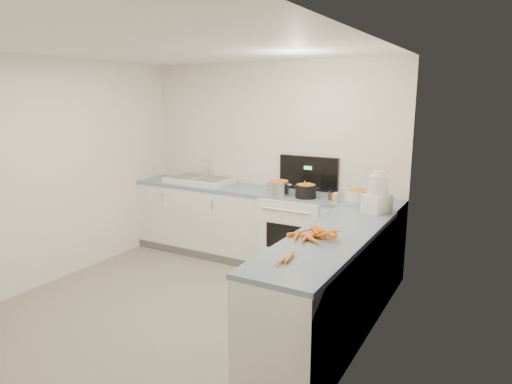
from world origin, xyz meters
The scene contains 19 objects.
floor centered at (0.00, 0.00, 0.00)m, with size 3.50×4.00×0.00m, color gray, non-canonical shape.
ceiling centered at (0.00, 0.00, 2.50)m, with size 3.50×4.00×0.00m, color white, non-canonical shape.
wall_back centered at (0.00, 2.00, 1.25)m, with size 3.50×2.50×0.00m, color white, non-canonical shape.
wall_left centered at (-1.75, 0.00, 1.25)m, with size 4.00×2.50×0.00m, color white, non-canonical shape.
wall_right centered at (1.75, 0.00, 1.25)m, with size 4.00×2.50×0.00m, color white, non-canonical shape.
counter_back centered at (0.00, 1.70, 0.47)m, with size 3.50×0.62×0.94m.
counter_right centered at (1.45, 0.30, 0.47)m, with size 0.62×2.20×0.94m.
stove centered at (0.55, 1.69, 0.47)m, with size 0.76×0.65×1.36m.
sink centered at (-0.90, 1.70, 0.98)m, with size 0.86×0.52×0.31m.
steel_pot centered at (0.37, 1.52, 1.02)m, with size 0.26×0.26×0.19m, color silver.
black_pot centered at (0.69, 1.56, 1.01)m, with size 0.24×0.24×0.17m, color black.
wooden_spoon centered at (0.69, 1.56, 1.10)m, with size 0.01×0.01×0.33m, color #AD7A47.
mixing_bowl centered at (1.24, 1.69, 1.00)m, with size 0.26×0.26×0.12m, color white.
extract_bottle centered at (0.97, 1.58, 0.99)m, with size 0.04×0.04×0.09m, color #593319.
spice_jar centered at (1.08, 1.47, 0.99)m, with size 0.06×0.06×0.10m, color #E5B266.
food_processor centered at (1.58, 1.29, 1.12)m, with size 0.29×0.31×0.42m.
carrot_pile centered at (1.37, 0.19, 0.98)m, with size 0.42×0.38×0.09m.
peeled_carrots centered at (1.39, -0.40, 0.96)m, with size 0.09×0.31×0.04m.
peelings centered at (-1.14, 1.73, 1.02)m, with size 0.23×0.26×0.01m.
Camera 1 is at (2.69, -3.16, 2.09)m, focal length 32.00 mm.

